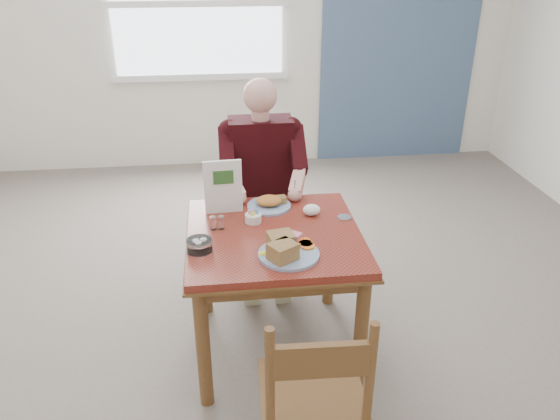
{
  "coord_description": "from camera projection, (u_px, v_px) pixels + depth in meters",
  "views": [
    {
      "loc": [
        -0.27,
        -2.49,
        2.11
      ],
      "look_at": [
        0.03,
        0.0,
        0.88
      ],
      "focal_mm": 35.0,
      "sensor_mm": 36.0,
      "label": 1
    }
  ],
  "objects": [
    {
      "name": "menu",
      "position": [
        223.0,
        187.0,
        2.99
      ],
      "size": [
        0.21,
        0.03,
        0.31
      ],
      "color": "white",
      "rests_on": "table"
    },
    {
      "name": "window",
      "position": [
        196.0,
        3.0,
        5.08
      ],
      "size": [
        1.72,
        0.04,
        1.42
      ],
      "color": "white",
      "rests_on": "wall_back"
    },
    {
      "name": "chair_near",
      "position": [
        314.0,
        400.0,
        2.16
      ],
      "size": [
        0.44,
        0.44,
        0.95
      ],
      "color": "brown",
      "rests_on": "ground"
    },
    {
      "name": "creamer",
      "position": [
        199.0,
        245.0,
        2.67
      ],
      "size": [
        0.15,
        0.15,
        0.06
      ],
      "color": "white",
      "rests_on": "table"
    },
    {
      "name": "wall_back",
      "position": [
        240.0,
        25.0,
        5.23
      ],
      "size": [
        5.5,
        0.0,
        5.5
      ],
      "primitive_type": "plane",
      "rotation": [
        1.57,
        0.0,
        0.0
      ],
      "color": "silver",
      "rests_on": "ground"
    },
    {
      "name": "lemon_wedge",
      "position": [
        264.0,
        254.0,
        2.62
      ],
      "size": [
        0.07,
        0.05,
        0.03
      ],
      "primitive_type": "ellipsoid",
      "rotation": [
        0.0,
        0.0,
        -0.31
      ],
      "color": "yellow",
      "rests_on": "table"
    },
    {
      "name": "chair_far",
      "position": [
        262.0,
        212.0,
        3.68
      ],
      "size": [
        0.42,
        0.42,
        0.95
      ],
      "color": "brown",
      "rests_on": "ground"
    },
    {
      "name": "shakers",
      "position": [
        217.0,
        223.0,
        2.87
      ],
      "size": [
        0.08,
        0.03,
        0.07
      ],
      "color": "white",
      "rests_on": "table"
    },
    {
      "name": "near_plate",
      "position": [
        286.0,
        249.0,
        2.62
      ],
      "size": [
        0.4,
        0.4,
        0.1
      ],
      "color": "white",
      "rests_on": "table"
    },
    {
      "name": "floor",
      "position": [
        275.0,
        345.0,
        3.18
      ],
      "size": [
        6.0,
        6.0,
        0.0
      ],
      "primitive_type": "plane",
      "color": "#685A54",
      "rests_on": "ground"
    },
    {
      "name": "table",
      "position": [
        274.0,
        251.0,
        2.9
      ],
      "size": [
        0.92,
        0.92,
        0.75
      ],
      "color": "maroon",
      "rests_on": "ground"
    },
    {
      "name": "diner",
      "position": [
        262.0,
        171.0,
        3.45
      ],
      "size": [
        0.53,
        0.56,
        1.39
      ],
      "color": "tan",
      "rests_on": "chair_far"
    },
    {
      "name": "far_plate",
      "position": [
        270.0,
        203.0,
        3.11
      ],
      "size": [
        0.27,
        0.27,
        0.07
      ],
      "color": "white",
      "rests_on": "table"
    },
    {
      "name": "napkin",
      "position": [
        311.0,
        210.0,
        3.02
      ],
      "size": [
        0.12,
        0.1,
        0.06
      ],
      "primitive_type": "ellipsoid",
      "rotation": [
        0.0,
        0.0,
        -0.29
      ],
      "color": "white",
      "rests_on": "table"
    },
    {
      "name": "caddy",
      "position": [
        253.0,
        218.0,
        2.94
      ],
      "size": [
        0.11,
        0.11,
        0.07
      ],
      "color": "white",
      "rests_on": "table"
    },
    {
      "name": "metal_dish",
      "position": [
        344.0,
        217.0,
        2.99
      ],
      "size": [
        0.09,
        0.09,
        0.01
      ],
      "primitive_type": "cylinder",
      "rotation": [
        0.0,
        0.0,
        -0.28
      ],
      "color": "silver",
      "rests_on": "table"
    },
    {
      "name": "accent_panel",
      "position": [
        402.0,
        22.0,
        5.39
      ],
      "size": [
        1.6,
        0.02,
        2.8
      ],
      "primitive_type": "cube",
      "color": "#435B7C",
      "rests_on": "ground"
    }
  ]
}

